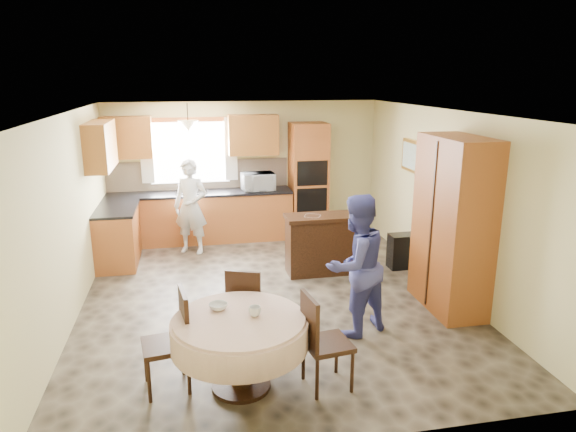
% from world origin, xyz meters
% --- Properties ---
extents(floor, '(5.00, 6.00, 0.01)m').
position_xyz_m(floor, '(0.00, 0.00, 0.00)').
color(floor, brown).
rests_on(floor, ground).
extents(ceiling, '(5.00, 6.00, 0.01)m').
position_xyz_m(ceiling, '(0.00, 0.00, 2.50)').
color(ceiling, white).
rests_on(ceiling, wall_back).
extents(wall_back, '(5.00, 0.02, 2.50)m').
position_xyz_m(wall_back, '(0.00, 3.00, 1.25)').
color(wall_back, '#D3CA87').
rests_on(wall_back, floor).
extents(wall_front, '(5.00, 0.02, 2.50)m').
position_xyz_m(wall_front, '(0.00, -3.00, 1.25)').
color(wall_front, '#D3CA87').
rests_on(wall_front, floor).
extents(wall_left, '(0.02, 6.00, 2.50)m').
position_xyz_m(wall_left, '(-2.50, 0.00, 1.25)').
color(wall_left, '#D3CA87').
rests_on(wall_left, floor).
extents(wall_right, '(0.02, 6.00, 2.50)m').
position_xyz_m(wall_right, '(2.50, 0.00, 1.25)').
color(wall_right, '#D3CA87').
rests_on(wall_right, floor).
extents(window, '(1.40, 0.03, 1.10)m').
position_xyz_m(window, '(-1.00, 2.98, 1.60)').
color(window, white).
rests_on(window, wall_back).
extents(curtain_left, '(0.22, 0.02, 1.15)m').
position_xyz_m(curtain_left, '(-1.75, 2.93, 1.65)').
color(curtain_left, white).
rests_on(curtain_left, wall_back).
extents(curtain_right, '(0.22, 0.02, 1.15)m').
position_xyz_m(curtain_right, '(-0.25, 2.93, 1.65)').
color(curtain_right, white).
rests_on(curtain_right, wall_back).
extents(base_cab_back, '(3.30, 0.60, 0.88)m').
position_xyz_m(base_cab_back, '(-0.85, 2.70, 0.44)').
color(base_cab_back, '#C66B34').
rests_on(base_cab_back, floor).
extents(counter_back, '(3.30, 0.64, 0.04)m').
position_xyz_m(counter_back, '(-0.85, 2.70, 0.90)').
color(counter_back, black).
rests_on(counter_back, base_cab_back).
extents(base_cab_left, '(0.60, 1.20, 0.88)m').
position_xyz_m(base_cab_left, '(-2.20, 1.80, 0.44)').
color(base_cab_left, '#C66B34').
rests_on(base_cab_left, floor).
extents(counter_left, '(0.64, 1.20, 0.04)m').
position_xyz_m(counter_left, '(-2.20, 1.80, 0.90)').
color(counter_left, black).
rests_on(counter_left, base_cab_left).
extents(backsplash, '(3.30, 0.02, 0.55)m').
position_xyz_m(backsplash, '(-0.85, 2.99, 1.18)').
color(backsplash, '#CCAE90').
rests_on(backsplash, wall_back).
extents(wall_cab_left, '(0.85, 0.33, 0.72)m').
position_xyz_m(wall_cab_left, '(-2.05, 2.83, 1.91)').
color(wall_cab_left, '#B9722E').
rests_on(wall_cab_left, wall_back).
extents(wall_cab_right, '(0.90, 0.33, 0.72)m').
position_xyz_m(wall_cab_right, '(0.15, 2.83, 1.91)').
color(wall_cab_right, '#B9722E').
rests_on(wall_cab_right, wall_back).
extents(wall_cab_side, '(0.33, 1.20, 0.72)m').
position_xyz_m(wall_cab_side, '(-2.33, 1.80, 1.91)').
color(wall_cab_side, '#B9722E').
rests_on(wall_cab_side, wall_left).
extents(oven_tower, '(0.66, 0.62, 2.12)m').
position_xyz_m(oven_tower, '(1.15, 2.69, 1.06)').
color(oven_tower, '#C66B34').
rests_on(oven_tower, floor).
extents(oven_upper, '(0.56, 0.01, 0.45)m').
position_xyz_m(oven_upper, '(1.15, 2.38, 1.25)').
color(oven_upper, black).
rests_on(oven_upper, oven_tower).
extents(oven_lower, '(0.56, 0.01, 0.45)m').
position_xyz_m(oven_lower, '(1.15, 2.38, 0.75)').
color(oven_lower, black).
rests_on(oven_lower, oven_tower).
extents(pendant, '(0.36, 0.36, 0.18)m').
position_xyz_m(pendant, '(-1.00, 2.50, 2.12)').
color(pendant, beige).
rests_on(pendant, ceiling).
extents(sideboard, '(1.20, 0.50, 0.86)m').
position_xyz_m(sideboard, '(0.95, 0.75, 0.43)').
color(sideboard, '#331A0D').
rests_on(sideboard, floor).
extents(space_heater, '(0.40, 0.28, 0.55)m').
position_xyz_m(space_heater, '(2.20, 0.70, 0.27)').
color(space_heater, black).
rests_on(space_heater, floor).
extents(cupboard, '(0.58, 1.17, 2.23)m').
position_xyz_m(cupboard, '(2.22, -0.75, 1.12)').
color(cupboard, '#C66B34').
rests_on(cupboard, floor).
extents(dining_table, '(1.30, 1.30, 0.74)m').
position_xyz_m(dining_table, '(-0.63, -2.06, 0.58)').
color(dining_table, '#331A0D').
rests_on(dining_table, floor).
extents(chair_left, '(0.48, 0.48, 0.98)m').
position_xyz_m(chair_left, '(-1.25, -1.91, 0.54)').
color(chair_left, '#331A0D').
rests_on(chair_left, floor).
extents(chair_back, '(0.52, 0.52, 0.93)m').
position_xyz_m(chair_back, '(-0.48, -1.27, 0.52)').
color(chair_back, '#331A0D').
rests_on(chair_back, floor).
extents(chair_right, '(0.47, 0.47, 0.97)m').
position_xyz_m(chair_right, '(0.12, -2.20, 0.54)').
color(chair_right, '#331A0D').
rests_on(chair_right, floor).
extents(framed_picture, '(0.06, 0.61, 0.51)m').
position_xyz_m(framed_picture, '(2.47, 1.15, 1.71)').
color(framed_picture, gold).
rests_on(framed_picture, wall_right).
extents(microwave, '(0.61, 0.44, 0.32)m').
position_xyz_m(microwave, '(0.20, 2.65, 1.08)').
color(microwave, silver).
rests_on(microwave, counter_back).
extents(person_sink, '(0.70, 0.59, 1.61)m').
position_xyz_m(person_sink, '(-1.02, 2.10, 0.81)').
color(person_sink, silver).
rests_on(person_sink, floor).
extents(person_dining, '(1.00, 0.91, 1.67)m').
position_xyz_m(person_dining, '(0.80, -1.18, 0.83)').
color(person_dining, '#3E4088').
rests_on(person_dining, floor).
extents(bowl_sideboard, '(0.32, 0.32, 0.06)m').
position_xyz_m(bowl_sideboard, '(0.76, 0.75, 0.89)').
color(bowl_sideboard, '#B2B2B2').
rests_on(bowl_sideboard, sideboard).
extents(bottle_sideboard, '(0.15, 0.15, 0.31)m').
position_xyz_m(bottle_sideboard, '(1.39, 0.75, 1.01)').
color(bottle_sideboard, silver).
rests_on(bottle_sideboard, sideboard).
extents(cup_table, '(0.14, 0.14, 0.09)m').
position_xyz_m(cup_table, '(-0.48, -2.04, 0.79)').
color(cup_table, '#B2B2B2').
rests_on(cup_table, dining_table).
extents(bowl_table, '(0.24, 0.24, 0.06)m').
position_xyz_m(bowl_table, '(-0.81, -1.83, 0.77)').
color(bowl_table, '#B2B2B2').
rests_on(bowl_table, dining_table).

